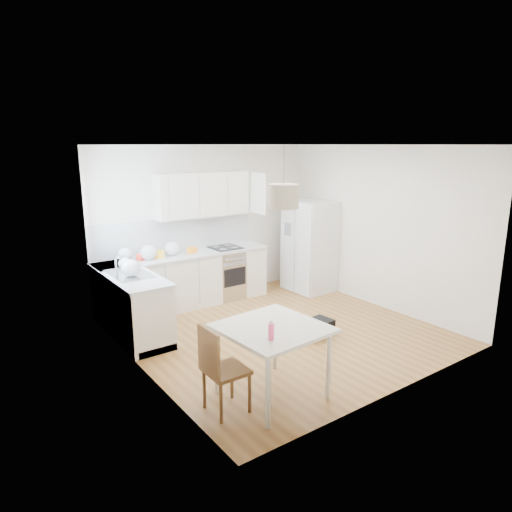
{
  "coord_description": "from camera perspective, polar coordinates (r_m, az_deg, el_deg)",
  "views": [
    {
      "loc": [
        -3.95,
        -4.95,
        2.69
      ],
      "look_at": [
        -0.13,
        0.4,
        1.09
      ],
      "focal_mm": 32.0,
      "sensor_mm": 36.0,
      "label": 1
    }
  ],
  "objects": [
    {
      "name": "counter_left",
      "position": [
        6.76,
        -15.68,
        -2.24
      ],
      "size": [
        0.64,
        1.82,
        0.04
      ],
      "primitive_type": "cube",
      "color": "silver",
      "rests_on": "cabinets_left"
    },
    {
      "name": "backsplash_left",
      "position": [
        6.59,
        -18.25,
        -0.03
      ],
      "size": [
        0.01,
        1.8,
        0.58
      ],
      "primitive_type": "cube",
      "color": "white",
      "rests_on": "wall_left"
    },
    {
      "name": "wall_right",
      "position": [
        7.93,
        14.98,
        3.46
      ],
      "size": [
        0.0,
        4.2,
        4.2
      ],
      "primitive_type": "plane",
      "rotation": [
        1.57,
        0.0,
        -1.57
      ],
      "color": "silver",
      "rests_on": "floor"
    },
    {
      "name": "wall_back",
      "position": [
        8.19,
        -6.21,
        4.16
      ],
      "size": [
        4.2,
        0.0,
        4.2
      ],
      "primitive_type": "plane",
      "rotation": [
        1.57,
        0.0,
        0.0
      ],
      "color": "silver",
      "rests_on": "floor"
    },
    {
      "name": "counter_back",
      "position": [
        7.75,
        -8.89,
        0.12
      ],
      "size": [
        3.02,
        0.64,
        0.04
      ],
      "primitive_type": "cube",
      "color": "silver",
      "rests_on": "cabinets_back"
    },
    {
      "name": "sink",
      "position": [
        6.71,
        -15.54,
        -2.21
      ],
      "size": [
        0.5,
        0.8,
        0.16
      ],
      "primitive_type": null,
      "color": "#B2B5B7",
      "rests_on": "counter_left"
    },
    {
      "name": "backsplash_back",
      "position": [
        7.94,
        -9.93,
        2.7
      ],
      "size": [
        3.0,
        0.01,
        0.58
      ],
      "primitive_type": "cube",
      "color": "white",
      "rests_on": "wall_back"
    },
    {
      "name": "snack_yellow",
      "position": [
        7.53,
        -12.07,
        0.24
      ],
      "size": [
        0.21,
        0.18,
        0.12
      ],
      "primitive_type": "cube",
      "rotation": [
        0.0,
        0.0,
        -0.43
      ],
      "color": "yellow",
      "rests_on": "counter_back"
    },
    {
      "name": "grocery_bag_a",
      "position": [
        7.44,
        -16.06,
        0.18
      ],
      "size": [
        0.23,
        0.2,
        0.21
      ],
      "primitive_type": "ellipsoid",
      "color": "silver",
      "rests_on": "counter_back"
    },
    {
      "name": "wall_left",
      "position": [
        5.45,
        -14.57,
        -1.04
      ],
      "size": [
        0.0,
        4.2,
        4.2
      ],
      "primitive_type": "plane",
      "rotation": [
        1.57,
        0.0,
        1.57
      ],
      "color": "silver",
      "rests_on": "floor"
    },
    {
      "name": "grocery_bag_c",
      "position": [
        7.64,
        -10.4,
        0.92
      ],
      "size": [
        0.26,
        0.22,
        0.23
      ],
      "primitive_type": "ellipsoid",
      "color": "silver",
      "rests_on": "counter_back"
    },
    {
      "name": "upper_cabinets",
      "position": [
        7.91,
        -6.68,
        7.65
      ],
      "size": [
        1.7,
        0.32,
        0.75
      ],
      "primitive_type": "cube",
      "color": "silver",
      "rests_on": "wall_back"
    },
    {
      "name": "pendant_lamp",
      "position": [
        4.76,
        3.45,
        7.46
      ],
      "size": [
        0.41,
        0.41,
        0.25
      ],
      "primitive_type": "cylinder",
      "rotation": [
        0.0,
        0.0,
        -0.37
      ],
      "color": "#B5A98B",
      "rests_on": "ceiling"
    },
    {
      "name": "window_glassblock",
      "position": [
        6.45,
        -18.42,
        4.56
      ],
      "size": [
        0.02,
        1.0,
        1.0
      ],
      "primitive_type": "cube",
      "color": "#BFE0F9",
      "rests_on": "wall_left"
    },
    {
      "name": "range_oven",
      "position": [
        8.24,
        -3.8,
        -2.23
      ],
      "size": [
        0.5,
        0.61,
        0.88
      ],
      "primitive_type": null,
      "color": "#B2B5B7",
      "rests_on": "floor"
    },
    {
      "name": "cabinets_left",
      "position": [
        6.89,
        -15.44,
        -5.92
      ],
      "size": [
        0.6,
        1.8,
        0.88
      ],
      "primitive_type": "cube",
      "color": "silver",
      "rests_on": "floor"
    },
    {
      "name": "floor",
      "position": [
        6.88,
        2.85,
        -9.38
      ],
      "size": [
        4.2,
        4.2,
        0.0
      ],
      "primitive_type": "plane",
      "color": "brown",
      "rests_on": "ground"
    },
    {
      "name": "gym_bag",
      "position": [
        6.76,
        7.54,
        -8.92
      ],
      "size": [
        0.5,
        0.35,
        0.22
      ],
      "primitive_type": "cube",
      "rotation": [
        0.0,
        0.0,
        0.08
      ],
      "color": "black",
      "rests_on": "floor"
    },
    {
      "name": "grocery_bag_e",
      "position": [
        6.54,
        -15.35,
        -1.48
      ],
      "size": [
        0.26,
        0.22,
        0.24
      ],
      "primitive_type": "ellipsoid",
      "color": "silver",
      "rests_on": "counter_left"
    },
    {
      "name": "drink_bottle",
      "position": [
        4.57,
        1.91,
        -9.24
      ],
      "size": [
        0.07,
        0.07,
        0.21
      ],
      "primitive_type": "cylinder",
      "rotation": [
        0.0,
        0.0,
        0.27
      ],
      "color": "#EE4276",
      "rests_on": "dining_table"
    },
    {
      "name": "ceiling",
      "position": [
        6.33,
        3.14,
        13.72
      ],
      "size": [
        4.2,
        4.2,
        0.0
      ],
      "primitive_type": "plane",
      "rotation": [
        3.14,
        0.0,
        0.0
      ],
      "color": "white",
      "rests_on": "wall_back"
    },
    {
      "name": "cabinets_back",
      "position": [
        7.86,
        -8.77,
        -3.14
      ],
      "size": [
        3.0,
        0.6,
        0.88
      ],
      "primitive_type": "cube",
      "color": "silver",
      "rests_on": "floor"
    },
    {
      "name": "snack_orange",
      "position": [
        7.77,
        -8.0,
        0.74
      ],
      "size": [
        0.17,
        0.13,
        0.1
      ],
      "primitive_type": "cube",
      "rotation": [
        0.0,
        0.0,
        0.22
      ],
      "color": "orange",
      "rests_on": "counter_back"
    },
    {
      "name": "grocery_bag_d",
      "position": [
        6.96,
        -16.06,
        -0.89
      ],
      "size": [
        0.19,
        0.16,
        0.17
      ],
      "primitive_type": "ellipsoid",
      "color": "silver",
      "rests_on": "counter_back"
    },
    {
      "name": "dining_chair",
      "position": [
        4.81,
        -3.73,
        -13.84
      ],
      "size": [
        0.4,
        0.4,
        0.95
      ],
      "primitive_type": null,
      "rotation": [
        0.0,
        0.0,
        -0.01
      ],
      "color": "#533318",
      "rests_on": "floor"
    },
    {
      "name": "dining_table",
      "position": [
        4.96,
        2.04,
        -9.77
      ],
      "size": [
        1.1,
        1.1,
        0.81
      ],
      "rotation": [
        0.0,
        0.0,
        0.07
      ],
      "color": "beige",
      "rests_on": "floor"
    },
    {
      "name": "snack_red",
      "position": [
        7.45,
        -14.11,
        -0.1
      ],
      "size": [
        0.17,
        0.14,
        0.1
      ],
      "primitive_type": "cube",
      "rotation": [
        0.0,
        0.0,
        0.3
      ],
      "color": "#B32316",
      "rests_on": "counter_back"
    },
    {
      "name": "refrigerator",
      "position": [
        8.64,
        6.8,
        1.27
      ],
      "size": [
        0.83,
        0.86,
        1.7
      ],
      "primitive_type": null,
      "rotation": [
        0.0,
        0.0,
        0.01
      ],
      "color": "white",
      "rests_on": "floor"
    },
    {
      "name": "grocery_bag_b",
      "position": [
        7.42,
        -13.26,
        0.43
      ],
      "size": [
        0.26,
        0.22,
        0.24
      ],
      "primitive_type": "ellipsoid",
      "color": "silver",
      "rests_on": "counter_back"
    }
  ]
}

